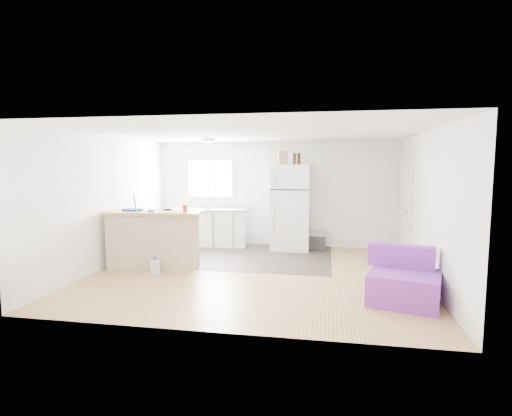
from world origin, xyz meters
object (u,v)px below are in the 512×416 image
at_px(cardboard_box, 283,158).
at_px(bottle_left, 294,159).
at_px(bottle_right, 299,159).
at_px(cleaner_jug, 155,267).
at_px(cooler, 314,241).
at_px(refrigerator, 291,207).
at_px(purple_seat, 404,282).
at_px(mop, 133,257).
at_px(red_cup, 185,208).
at_px(peninsula, 154,239).
at_px(blue_tray, 132,210).
at_px(kitchen_cabinets, 207,226).

xyz_separation_m(cardboard_box, bottle_left, (0.26, -0.04, -0.02)).
height_order(bottle_left, bottle_right, same).
bearing_deg(bottle_left, cleaner_jug, -133.01).
xyz_separation_m(cooler, cardboard_box, (-0.70, -0.12, 1.83)).
relative_size(refrigerator, purple_seat, 1.71).
distance_m(cleaner_jug, bottle_left, 3.71).
height_order(mop, red_cup, mop).
distance_m(peninsula, cooler, 3.54).
distance_m(mop, blue_tray, 0.84).
xyz_separation_m(cardboard_box, bottle_right, (0.35, 0.03, -0.02)).
xyz_separation_m(purple_seat, cardboard_box, (-2.02, 3.09, 1.75)).
height_order(peninsula, blue_tray, blue_tray).
bearing_deg(refrigerator, blue_tray, -140.75).
xyz_separation_m(purple_seat, red_cup, (-3.52, 1.08, 0.84)).
xyz_separation_m(cooler, purple_seat, (1.32, -3.21, 0.07)).
bearing_deg(red_cup, refrigerator, 50.88).
bearing_deg(blue_tray, cleaner_jug, -31.20).
distance_m(purple_seat, mop, 4.57).
xyz_separation_m(refrigerator, red_cup, (-1.69, -2.07, 0.17)).
height_order(cooler, blue_tray, blue_tray).
distance_m(red_cup, cardboard_box, 2.67).
relative_size(peninsula, cleaner_jug, 5.92).
height_order(peninsula, refrigerator, refrigerator).
distance_m(mop, red_cup, 1.30).
bearing_deg(mop, kitchen_cabinets, 76.55).
xyz_separation_m(red_cup, cardboard_box, (1.50, 2.01, 0.92)).
relative_size(cooler, mop, 0.38).
height_order(purple_seat, bottle_right, bottle_right).
bearing_deg(cardboard_box, purple_seat, -56.82).
relative_size(refrigerator, red_cup, 15.61).
distance_m(blue_tray, bottle_left, 3.52).
xyz_separation_m(peninsula, refrigerator, (2.29, 2.07, 0.41)).
bearing_deg(bottle_right, blue_tray, -143.86).
height_order(kitchen_cabinets, mop, mop).
relative_size(cleaner_jug, red_cup, 2.48).
relative_size(peninsula, cooler, 3.39).
bearing_deg(blue_tray, red_cup, 1.91).
bearing_deg(bottle_right, bottle_left, -141.39).
relative_size(peninsula, cardboard_box, 5.86).
bearing_deg(kitchen_cabinets, blue_tray, -109.50).
height_order(peninsula, cleaner_jug, peninsula).
bearing_deg(mop, cooler, 38.24).
height_order(cleaner_jug, blue_tray, blue_tray).
relative_size(peninsula, refrigerator, 0.94).
bearing_deg(cooler, red_cup, -134.35).
xyz_separation_m(kitchen_cabinets, cleaner_jug, (-0.13, -2.55, -0.31)).
distance_m(cleaner_jug, cardboard_box, 3.60).
height_order(peninsula, bottle_left, bottle_left).
height_order(refrigerator, purple_seat, refrigerator).
relative_size(peninsula, blue_tray, 5.86).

